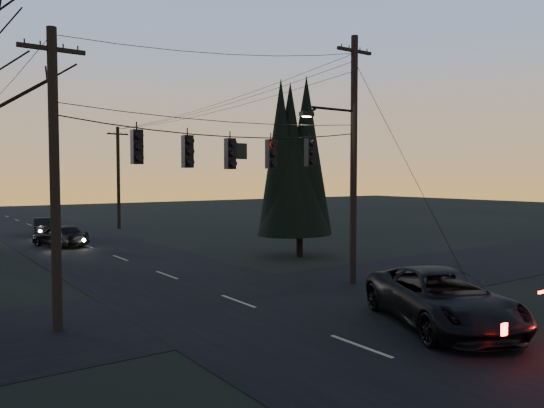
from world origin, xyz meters
TOP-DOWN VIEW (x-y plane):
  - ground_plane at (0.00, 0.00)m, footprint 160.00×160.00m
  - main_road at (0.00, 20.00)m, footprint 8.00×120.00m
  - cross_road at (0.00, 10.00)m, footprint 60.00×7.00m
  - utility_pole_right at (5.50, 10.00)m, footprint 5.00×0.30m
  - utility_pole_left at (-6.00, 10.00)m, footprint 1.80×0.30m
  - utility_pole_far_r at (5.50, 38.00)m, footprint 1.80×0.30m
  - span_signal_assembly at (-0.24, 10.00)m, footprint 11.50×0.44m
  - evergreen_right at (8.22, 16.97)m, footprint 4.02×4.02m
  - suv_near at (3.20, 3.92)m, footprint 4.95×6.52m
  - sedan_oncoming_a at (-1.45, 28.69)m, footprint 2.94×4.47m
  - sedan_oncoming_b at (-0.80, 36.24)m, footprint 2.10×4.15m

SIDE VIEW (x-z plane):
  - ground_plane at x=0.00m, z-range 0.00..0.00m
  - utility_pole_right at x=5.50m, z-range -5.00..5.00m
  - utility_pole_left at x=-6.00m, z-range -4.25..4.25m
  - utility_pole_far_r at x=5.50m, z-range -4.25..4.25m
  - cross_road at x=0.00m, z-range 0.00..0.02m
  - main_road at x=0.00m, z-range 0.00..0.02m
  - sedan_oncoming_b at x=-0.80m, z-range 0.00..1.30m
  - sedan_oncoming_a at x=-1.45m, z-range 0.00..1.41m
  - suv_near at x=3.20m, z-range 0.00..1.65m
  - evergreen_right at x=8.22m, z-range 0.59..9.19m
  - span_signal_assembly at x=-0.24m, z-range 4.42..6.03m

